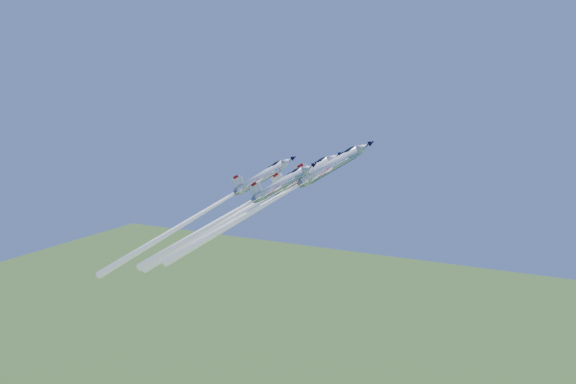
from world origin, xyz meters
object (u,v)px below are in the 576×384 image
at_px(jet_left, 242,212).
at_px(jet_slot, 195,217).
at_px(jet_lead, 267,203).
at_px(jet_right, 227,216).

relative_size(jet_left, jet_slot, 1.01).
relative_size(jet_lead, jet_left, 0.97).
relative_size(jet_lead, jet_right, 1.20).
xyz_separation_m(jet_lead, jet_right, (-3.41, -9.37, -1.13)).
distance_m(jet_right, jet_slot, 13.26).
bearing_deg(jet_lead, jet_slot, -88.29).
bearing_deg(jet_left, jet_lead, 55.69).
bearing_deg(jet_slot, jet_lead, 91.71).
bearing_deg(jet_slot, jet_right, 51.59).
xyz_separation_m(jet_left, jet_slot, (-7.02, -6.80, -0.54)).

